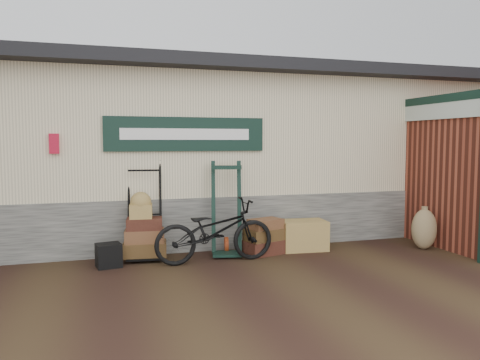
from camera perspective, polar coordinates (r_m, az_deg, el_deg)
name	(u,v)px	position (r m, az deg, el deg)	size (l,w,h in m)	color
ground	(220,266)	(7.00, -2.49, -10.45)	(80.00, 80.00, 0.00)	black
station_building	(185,152)	(9.44, -6.73, 3.36)	(14.40, 4.10, 3.20)	#4C4C47
brick_outbuilding	(433,168)	(10.05, 22.50, 1.33)	(1.71, 4.51, 2.62)	maroon
porter_trolley	(145,208)	(7.50, -11.55, -3.37)	(0.79, 0.59, 1.58)	black
green_barrow	(227,208)	(7.53, -1.65, -3.49)	(0.55, 0.46, 1.51)	black
suitcase_stack	(264,236)	(7.68, 2.96, -6.86)	(0.66, 0.41, 0.58)	#3B1A12
wicker_hamper	(303,235)	(8.05, 7.69, -6.67)	(0.76, 0.50, 0.50)	olive
black_trunk	(109,255)	(7.17, -15.72, -8.83)	(0.35, 0.30, 0.35)	black
bicycle	(215,228)	(7.11, -3.11, -5.82)	(1.83, 0.64, 1.07)	black
burlap_sack_left	(424,229)	(8.59, 21.53, -5.59)	(0.43, 0.36, 0.69)	brown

